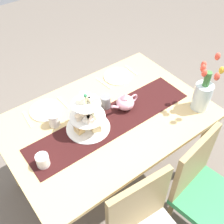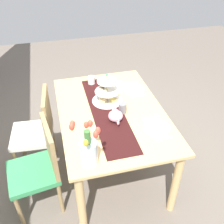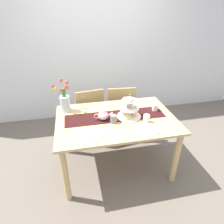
{
  "view_description": "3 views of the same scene",
  "coord_description": "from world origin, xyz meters",
  "px_view_note": "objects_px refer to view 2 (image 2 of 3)",
  "views": [
    {
      "loc": [
        0.81,
        1.13,
        2.21
      ],
      "look_at": [
        -0.01,
        0.03,
        0.85
      ],
      "focal_mm": 45.36,
      "sensor_mm": 36.0,
      "label": 1
    },
    {
      "loc": [
        -1.91,
        0.48,
        2.22
      ],
      "look_at": [
        -0.07,
        0.01,
        0.81
      ],
      "focal_mm": 41.32,
      "sensor_mm": 36.0,
      "label": 2
    },
    {
      "loc": [
        -0.47,
        -1.97,
        1.98
      ],
      "look_at": [
        -0.04,
        0.05,
        0.84
      ],
      "focal_mm": 30.71,
      "sensor_mm": 36.0,
      "label": 3
    }
  ],
  "objects_px": {
    "chair_right": "(38,129)",
    "mug_grey": "(123,108)",
    "tiered_cake_stand": "(107,92)",
    "dinner_plate_left": "(157,127)",
    "teapot": "(116,116)",
    "fork_right": "(138,96)",
    "fork_left": "(164,139)",
    "tulip_vase": "(88,150)",
    "cream_jug": "(91,80)",
    "knife_left": "(151,118)",
    "chair_left": "(40,165)",
    "dining_table": "(111,120)",
    "knife_right": "(129,82)",
    "mug_white_text": "(119,87)",
    "dinner_plate_right": "(133,89)"
  },
  "relations": [
    {
      "from": "chair_right",
      "to": "mug_grey",
      "type": "xyz_separation_m",
      "value": [
        -0.29,
        -0.81,
        0.32
      ]
    },
    {
      "from": "tiered_cake_stand",
      "to": "dinner_plate_left",
      "type": "bearing_deg",
      "value": -147.28
    },
    {
      "from": "tiered_cake_stand",
      "to": "teapot",
      "type": "bearing_deg",
      "value": -179.64
    },
    {
      "from": "fork_right",
      "to": "mug_grey",
      "type": "bearing_deg",
      "value": 134.26
    },
    {
      "from": "mug_grey",
      "to": "fork_left",
      "type": "bearing_deg",
      "value": -152.38
    },
    {
      "from": "tulip_vase",
      "to": "cream_jug",
      "type": "relative_size",
      "value": 4.88
    },
    {
      "from": "knife_left",
      "to": "chair_left",
      "type": "bearing_deg",
      "value": 93.94
    },
    {
      "from": "dining_table",
      "to": "tiered_cake_stand",
      "type": "height_order",
      "value": "tiered_cake_stand"
    },
    {
      "from": "dining_table",
      "to": "cream_jug",
      "type": "relative_size",
      "value": 17.04
    },
    {
      "from": "cream_jug",
      "to": "fork_left",
      "type": "distance_m",
      "value": 1.12
    },
    {
      "from": "teapot",
      "to": "chair_left",
      "type": "bearing_deg",
      "value": 98.86
    },
    {
      "from": "tulip_vase",
      "to": "knife_right",
      "type": "relative_size",
      "value": 2.44
    },
    {
      "from": "tulip_vase",
      "to": "knife_right",
      "type": "bearing_deg",
      "value": -31.22
    },
    {
      "from": "fork_right",
      "to": "mug_white_text",
      "type": "xyz_separation_m",
      "value": [
        0.16,
        0.16,
        0.04
      ]
    },
    {
      "from": "tiered_cake_stand",
      "to": "fork_right",
      "type": "bearing_deg",
      "value": -88.74
    },
    {
      "from": "dining_table",
      "to": "tiered_cake_stand",
      "type": "relative_size",
      "value": 4.77
    },
    {
      "from": "dinner_plate_right",
      "to": "cream_jug",
      "type": "bearing_deg",
      "value": 60.83
    },
    {
      "from": "cream_jug",
      "to": "fork_left",
      "type": "relative_size",
      "value": 0.57
    },
    {
      "from": "dinner_plate_left",
      "to": "tulip_vase",
      "type": "bearing_deg",
      "value": 111.75
    },
    {
      "from": "chair_left",
      "to": "dinner_plate_right",
      "type": "bearing_deg",
      "value": -60.55
    },
    {
      "from": "chair_right",
      "to": "mug_grey",
      "type": "bearing_deg",
      "value": -109.55
    },
    {
      "from": "mug_grey",
      "to": "mug_white_text",
      "type": "relative_size",
      "value": 1.0
    },
    {
      "from": "teapot",
      "to": "dinner_plate_right",
      "type": "relative_size",
      "value": 1.04
    },
    {
      "from": "dinner_plate_left",
      "to": "mug_white_text",
      "type": "relative_size",
      "value": 2.42
    },
    {
      "from": "tulip_vase",
      "to": "dinner_plate_left",
      "type": "distance_m",
      "value": 0.71
    },
    {
      "from": "dinner_plate_left",
      "to": "knife_right",
      "type": "relative_size",
      "value": 1.35
    },
    {
      "from": "teapot",
      "to": "mug_white_text",
      "type": "xyz_separation_m",
      "value": [
        0.49,
        -0.16,
        -0.01
      ]
    },
    {
      "from": "dining_table",
      "to": "tiered_cake_stand",
      "type": "bearing_deg",
      "value": 0.7
    },
    {
      "from": "chair_right",
      "to": "knife_left",
      "type": "distance_m",
      "value": 1.16
    },
    {
      "from": "fork_left",
      "to": "mug_grey",
      "type": "xyz_separation_m",
      "value": [
        0.44,
        0.23,
        0.05
      ]
    },
    {
      "from": "teapot",
      "to": "cream_jug",
      "type": "distance_m",
      "value": 0.71
    },
    {
      "from": "fork_right",
      "to": "chair_right",
      "type": "bearing_deg",
      "value": 86.43
    },
    {
      "from": "teapot",
      "to": "dinner_plate_left",
      "type": "height_order",
      "value": "teapot"
    },
    {
      "from": "tiered_cake_stand",
      "to": "fork_left",
      "type": "distance_m",
      "value": 0.74
    },
    {
      "from": "dining_table",
      "to": "tiered_cake_stand",
      "type": "distance_m",
      "value": 0.27
    },
    {
      "from": "chair_left",
      "to": "cream_jug",
      "type": "xyz_separation_m",
      "value": [
        0.82,
        -0.63,
        0.31
      ]
    },
    {
      "from": "fork_right",
      "to": "dinner_plate_left",
      "type": "bearing_deg",
      "value": 180.0
    },
    {
      "from": "knife_right",
      "to": "knife_left",
      "type": "bearing_deg",
      "value": 180.0
    },
    {
      "from": "chair_right",
      "to": "knife_right",
      "type": "height_order",
      "value": "chair_right"
    },
    {
      "from": "tulip_vase",
      "to": "mug_grey",
      "type": "xyz_separation_m",
      "value": [
        0.55,
        -0.42,
        -0.09
      ]
    },
    {
      "from": "dinner_plate_left",
      "to": "chair_right",
      "type": "bearing_deg",
      "value": 60.83
    },
    {
      "from": "chair_right",
      "to": "mug_grey",
      "type": "height_order",
      "value": "chair_right"
    },
    {
      "from": "chair_left",
      "to": "dinner_plate_left",
      "type": "relative_size",
      "value": 3.96
    },
    {
      "from": "dining_table",
      "to": "cream_jug",
      "type": "distance_m",
      "value": 0.57
    },
    {
      "from": "fork_left",
      "to": "knife_left",
      "type": "height_order",
      "value": "same"
    },
    {
      "from": "tulip_vase",
      "to": "tiered_cake_stand",
      "type": "bearing_deg",
      "value": -22.52
    },
    {
      "from": "dinner_plate_right",
      "to": "teapot",
      "type": "bearing_deg",
      "value": 145.69
    },
    {
      "from": "cream_jug",
      "to": "knife_left",
      "type": "distance_m",
      "value": 0.85
    },
    {
      "from": "teapot",
      "to": "knife_right",
      "type": "distance_m",
      "value": 0.7
    },
    {
      "from": "tulip_vase",
      "to": "cream_jug",
      "type": "distance_m",
      "value": 1.18
    }
  ]
}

